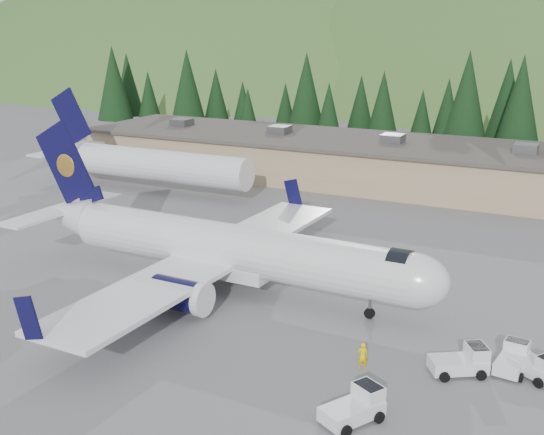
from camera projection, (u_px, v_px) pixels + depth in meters
The scene contains 10 objects.
ground at pixel (235, 290), 49.73m from camera, with size 600.00×600.00×0.00m, color #5E5E63.
airliner at pixel (223, 249), 49.35m from camera, with size 34.41×32.22×11.45m.
second_airliner at pixel (141, 162), 78.47m from camera, with size 27.50×11.00×10.05m.
baggage_tug_a at pixel (463, 361), 37.77m from camera, with size 3.45×3.00×1.66m.
baggage_tug_b at pixel (538, 366), 37.26m from camera, with size 3.35×2.90×1.61m.
baggage_tug_c at pixel (357, 406), 33.33m from camera, with size 2.96×3.49×1.67m.
terminal_building at pixel (352, 159), 83.82m from camera, with size 71.00×17.00×6.10m.
baggage_tug_d at pixel (513, 358), 38.23m from camera, with size 1.96×2.95×1.50m.
ramp_worker at pixel (363, 356), 38.23m from camera, with size 0.59×0.38×1.61m, color #FFD900.
tree_line at pixel (419, 102), 99.59m from camera, with size 112.80×19.47×14.24m.
Camera 1 is at (23.21, -40.21, 18.81)m, focal length 45.00 mm.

